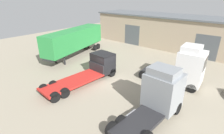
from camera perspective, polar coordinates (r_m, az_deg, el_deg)
name	(u,v)px	position (r m, az deg, el deg)	size (l,w,h in m)	color
ground_plane	(108,79)	(19.74, -1.24, -4.04)	(60.00, 60.00, 0.00)	gray
warehouse_building	(173,31)	(33.33, 19.29, 10.90)	(29.53, 7.34, 5.52)	tan
tractor_unit_white	(186,67)	(19.22, 23.06, -0.04)	(6.47, 3.02, 4.35)	silver
container_trailer_green	(75,40)	(26.92, -12.04, 8.77)	(5.22, 11.70, 4.12)	#28843D
flatbed_truck_black	(94,68)	(19.53, -5.81, -0.36)	(2.91, 8.54, 2.69)	black
tractor_unit_grey	(159,94)	(13.95, 15.17, -8.47)	(2.86, 6.52, 3.94)	gray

